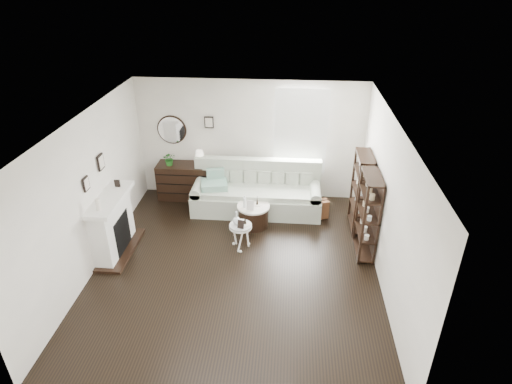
# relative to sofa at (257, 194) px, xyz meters

# --- Properties ---
(room) EXTENTS (5.50, 5.50, 5.50)m
(room) POSITION_rel_sofa_xyz_m (0.53, 0.61, 1.24)
(room) COLOR black
(room) RESTS_ON ground
(fireplace) EXTENTS (0.50, 1.40, 1.84)m
(fireplace) POSITION_rel_sofa_xyz_m (-2.52, -1.79, 0.18)
(fireplace) COLOR white
(fireplace) RESTS_ON ground
(shelf_unit_far) EXTENTS (0.30, 0.80, 1.60)m
(shelf_unit_far) POSITION_rel_sofa_xyz_m (2.13, -0.54, 0.45)
(shelf_unit_far) COLOR black
(shelf_unit_far) RESTS_ON ground
(shelf_unit_near) EXTENTS (0.30, 0.80, 1.60)m
(shelf_unit_near) POSITION_rel_sofa_xyz_m (2.13, -1.44, 0.45)
(shelf_unit_near) COLOR black
(shelf_unit_near) RESTS_ON ground
(sofa) EXTENTS (2.77, 0.96, 1.07)m
(sofa) POSITION_rel_sofa_xyz_m (0.00, 0.00, 0.00)
(sofa) COLOR #A6B09D
(sofa) RESTS_ON ground
(quilt) EXTENTS (0.63, 0.55, 0.14)m
(quilt) POSITION_rel_sofa_xyz_m (-0.90, -0.14, 0.27)
(quilt) COLOR #299865
(quilt) RESTS_ON sofa
(suitcase) EXTENTS (0.64, 0.40, 0.41)m
(suitcase) POSITION_rel_sofa_xyz_m (1.24, -0.31, -0.15)
(suitcase) COLOR brown
(suitcase) RESTS_ON ground
(dresser) EXTENTS (1.24, 0.53, 0.83)m
(dresser) POSITION_rel_sofa_xyz_m (-1.66, 0.38, 0.06)
(dresser) COLOR black
(dresser) RESTS_ON ground
(table_lamp) EXTENTS (0.24, 0.24, 0.35)m
(table_lamp) POSITION_rel_sofa_xyz_m (-1.30, 0.38, 0.65)
(table_lamp) COLOR beige
(table_lamp) RESTS_ON dresser
(potted_plant) EXTENTS (0.34, 0.32, 0.31)m
(potted_plant) POSITION_rel_sofa_xyz_m (-1.97, 0.33, 0.63)
(potted_plant) COLOR #1F5F1B
(potted_plant) RESTS_ON dresser
(drum_table) EXTENTS (0.67, 0.67, 0.47)m
(drum_table) POSITION_rel_sofa_xyz_m (-0.01, -0.69, -0.12)
(drum_table) COLOR black
(drum_table) RESTS_ON ground
(pedestal_table) EXTENTS (0.43, 0.43, 0.52)m
(pedestal_table) POSITION_rel_sofa_xyz_m (-0.18, -1.50, 0.12)
(pedestal_table) COLOR silver
(pedestal_table) RESTS_ON ground
(eiffel_drum) EXTENTS (0.12, 0.12, 0.17)m
(eiffel_drum) POSITION_rel_sofa_xyz_m (0.06, -0.64, 0.20)
(eiffel_drum) COLOR black
(eiffel_drum) RESTS_ON drum_table
(bottle_drum) EXTENTS (0.06, 0.06, 0.26)m
(bottle_drum) POSITION_rel_sofa_xyz_m (-0.18, -0.76, 0.24)
(bottle_drum) COLOR silver
(bottle_drum) RESTS_ON drum_table
(card_frame_drum) EXTENTS (0.16, 0.07, 0.20)m
(card_frame_drum) POSITION_rel_sofa_xyz_m (-0.06, -0.85, 0.21)
(card_frame_drum) COLOR silver
(card_frame_drum) RESTS_ON drum_table
(eiffel_ped) EXTENTS (0.13, 0.13, 0.19)m
(eiffel_ped) POSITION_rel_sofa_xyz_m (-0.10, -1.47, 0.26)
(eiffel_ped) COLOR black
(eiffel_ped) RESTS_ON pedestal_table
(flask_ped) EXTENTS (0.14, 0.14, 0.27)m
(flask_ped) POSITION_rel_sofa_xyz_m (-0.26, -1.48, 0.30)
(flask_ped) COLOR silver
(flask_ped) RESTS_ON pedestal_table
(card_frame_ped) EXTENTS (0.13, 0.08, 0.16)m
(card_frame_ped) POSITION_rel_sofa_xyz_m (-0.16, -1.61, 0.25)
(card_frame_ped) COLOR black
(card_frame_ped) RESTS_ON pedestal_table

